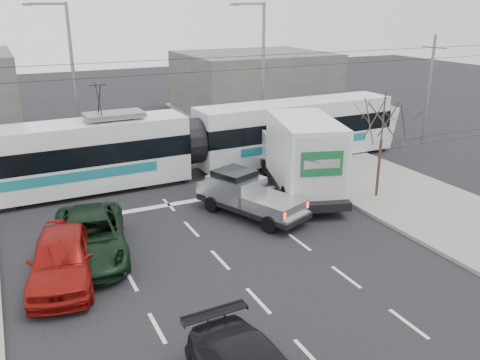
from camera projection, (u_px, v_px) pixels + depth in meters
name	position (u px, v px, depth m)	size (l,w,h in m)	color
ground	(261.00, 251.00, 19.26)	(120.00, 120.00, 0.00)	black
sidewalk_right	(437.00, 210.00, 22.92)	(6.00, 60.00, 0.15)	gray
rails	(176.00, 175.00, 27.77)	(60.00, 1.60, 0.03)	#33302D
building_right	(254.00, 82.00, 43.80)	(12.00, 10.00, 5.00)	slate
bare_tree	(383.00, 121.00, 23.26)	(2.40, 2.40, 5.00)	#47382B
traffic_signal	(313.00, 128.00, 26.55)	(0.44, 0.44, 3.60)	black
street_lamp_near	(261.00, 66.00, 32.51)	(2.38, 0.25, 9.00)	slate
street_lamp_far	(70.00, 72.00, 29.50)	(2.38, 0.25, 9.00)	slate
catenary	(172.00, 105.00, 26.51)	(60.00, 0.20, 7.00)	black
tram	(190.00, 142.00, 27.20)	(25.61, 3.13, 5.22)	silver
silver_pickup	(246.00, 194.00, 22.34)	(3.62, 5.50, 1.90)	black
box_truck	(301.00, 156.00, 24.66)	(4.75, 8.11, 3.84)	black
navy_pickup	(290.00, 157.00, 27.44)	(3.47, 5.44, 2.15)	black
green_car	(90.00, 237.00, 18.60)	(2.59, 5.63, 1.56)	black
red_car	(62.00, 257.00, 16.93)	(2.03, 5.05, 1.72)	maroon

